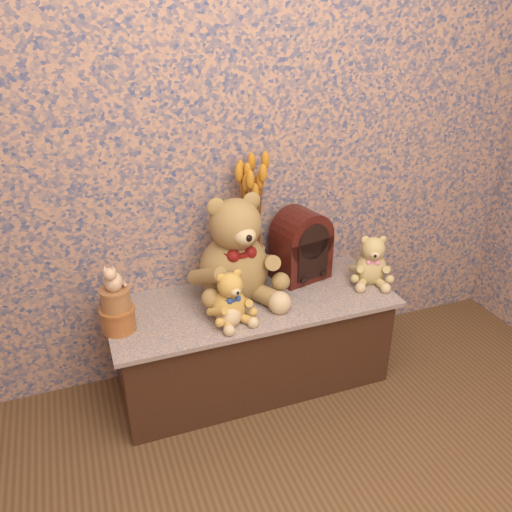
{
  "coord_description": "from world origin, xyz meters",
  "views": [
    {
      "loc": [
        -0.68,
        -0.62,
        1.64
      ],
      "look_at": [
        0.0,
        1.2,
        0.68
      ],
      "focal_mm": 36.98,
      "sensor_mm": 36.0,
      "label": 1
    }
  ],
  "objects_px": {
    "cathedral_radio": "(301,244)",
    "ceramic_vase": "(253,266)",
    "biscuit_tin_lower": "(118,319)",
    "cat_figurine": "(112,276)",
    "teddy_large": "(234,243)",
    "teddy_medium": "(229,294)",
    "teddy_small": "(372,257)"
  },
  "relations": [
    {
      "from": "cathedral_radio",
      "to": "ceramic_vase",
      "type": "relative_size",
      "value": 1.83
    },
    {
      "from": "biscuit_tin_lower",
      "to": "cat_figurine",
      "type": "bearing_deg",
      "value": 0.0
    },
    {
      "from": "ceramic_vase",
      "to": "biscuit_tin_lower",
      "type": "xyz_separation_m",
      "value": [
        -0.63,
        -0.17,
        -0.04
      ]
    },
    {
      "from": "teddy_large",
      "to": "teddy_medium",
      "type": "xyz_separation_m",
      "value": [
        -0.08,
        -0.18,
        -0.13
      ]
    },
    {
      "from": "teddy_medium",
      "to": "cathedral_radio",
      "type": "relative_size",
      "value": 0.71
    },
    {
      "from": "cathedral_radio",
      "to": "ceramic_vase",
      "type": "distance_m",
      "value": 0.25
    },
    {
      "from": "biscuit_tin_lower",
      "to": "teddy_large",
      "type": "bearing_deg",
      "value": 11.09
    },
    {
      "from": "biscuit_tin_lower",
      "to": "cathedral_radio",
      "type": "bearing_deg",
      "value": 10.2
    },
    {
      "from": "teddy_small",
      "to": "cat_figurine",
      "type": "xyz_separation_m",
      "value": [
        -1.16,
        -0.0,
        0.12
      ]
    },
    {
      "from": "teddy_small",
      "to": "biscuit_tin_lower",
      "type": "distance_m",
      "value": 1.16
    },
    {
      "from": "ceramic_vase",
      "to": "biscuit_tin_lower",
      "type": "bearing_deg",
      "value": -165.32
    },
    {
      "from": "teddy_medium",
      "to": "ceramic_vase",
      "type": "bearing_deg",
      "value": 41.61
    },
    {
      "from": "cathedral_radio",
      "to": "cat_figurine",
      "type": "relative_size",
      "value": 2.85
    },
    {
      "from": "teddy_large",
      "to": "cathedral_radio",
      "type": "relative_size",
      "value": 1.5
    },
    {
      "from": "teddy_medium",
      "to": "teddy_small",
      "type": "distance_m",
      "value": 0.72
    },
    {
      "from": "biscuit_tin_lower",
      "to": "teddy_medium",
      "type": "bearing_deg",
      "value": -10.48
    },
    {
      "from": "teddy_large",
      "to": "ceramic_vase",
      "type": "bearing_deg",
      "value": 24.49
    },
    {
      "from": "teddy_small",
      "to": "ceramic_vase",
      "type": "height_order",
      "value": "teddy_small"
    },
    {
      "from": "teddy_large",
      "to": "biscuit_tin_lower",
      "type": "xyz_separation_m",
      "value": [
        -0.52,
        -0.1,
        -0.21
      ]
    },
    {
      "from": "cathedral_radio",
      "to": "biscuit_tin_lower",
      "type": "relative_size",
      "value": 2.55
    },
    {
      "from": "biscuit_tin_lower",
      "to": "cat_figurine",
      "type": "relative_size",
      "value": 1.12
    },
    {
      "from": "ceramic_vase",
      "to": "cat_figurine",
      "type": "distance_m",
      "value": 0.67
    },
    {
      "from": "ceramic_vase",
      "to": "teddy_medium",
      "type": "bearing_deg",
      "value": -127.92
    },
    {
      "from": "teddy_medium",
      "to": "cat_figurine",
      "type": "bearing_deg",
      "value": 159.05
    },
    {
      "from": "teddy_large",
      "to": "cat_figurine",
      "type": "distance_m",
      "value": 0.53
    },
    {
      "from": "teddy_small",
      "to": "cat_figurine",
      "type": "distance_m",
      "value": 1.16
    },
    {
      "from": "cathedral_radio",
      "to": "teddy_small",
      "type": "bearing_deg",
      "value": -41.43
    },
    {
      "from": "teddy_large",
      "to": "ceramic_vase",
      "type": "xyz_separation_m",
      "value": [
        0.11,
        0.06,
        -0.16
      ]
    },
    {
      "from": "teddy_medium",
      "to": "biscuit_tin_lower",
      "type": "height_order",
      "value": "teddy_medium"
    },
    {
      "from": "teddy_large",
      "to": "biscuit_tin_lower",
      "type": "relative_size",
      "value": 3.82
    },
    {
      "from": "teddy_large",
      "to": "teddy_small",
      "type": "relative_size",
      "value": 2.03
    },
    {
      "from": "ceramic_vase",
      "to": "cat_figurine",
      "type": "height_order",
      "value": "cat_figurine"
    }
  ]
}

